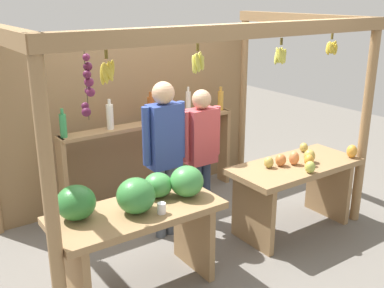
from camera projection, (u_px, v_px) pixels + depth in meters
The scene contains 7 objects.
ground_plane at pixel (182, 225), 5.07m from camera, with size 12.00×12.00×0.00m, color slate.
market_stall at pixel (157, 103), 5.02m from camera, with size 3.50×2.08×2.21m.
fruit_counter_left at pixel (137, 213), 3.79m from camera, with size 1.42×0.66×1.04m.
fruit_counter_right at pixel (295, 180), 4.82m from camera, with size 1.42×0.64×0.90m.
bottle_shelf_unit at pixel (151, 138), 5.43m from camera, with size 2.25×0.22×1.36m.
vendor_man at pixel (164, 146), 4.58m from camera, with size 0.48×0.22×1.63m.
vendor_woman at pixel (201, 146), 4.88m from camera, with size 0.48×0.20×1.50m.
Camera 1 is at (-2.50, -3.79, 2.43)m, focal length 43.13 mm.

